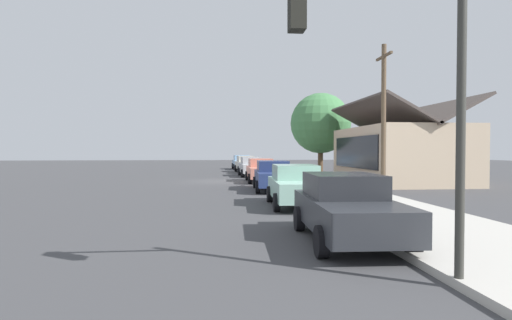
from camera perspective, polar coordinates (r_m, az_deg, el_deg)
ground_plane at (r=28.37m, az=-5.14°, el=-2.99°), size 120.00×120.00×0.00m
sidewalk_curb at (r=28.95m, az=6.03°, el=-2.75°), size 60.00×4.20×0.16m
car_skyblue at (r=45.80m, az=-2.04°, el=-0.29°), size 4.72×2.16×1.59m
car_ivory at (r=39.78m, az=-1.45°, el=-0.55°), size 4.71×2.11×1.59m
car_silver at (r=33.60m, az=-0.64°, el=-0.91°), size 4.53×2.10×1.59m
car_coral at (r=27.66m, az=0.69°, el=-1.41°), size 4.77×2.00×1.59m
car_navy at (r=21.84m, az=2.42°, el=-2.16°), size 4.75×2.21×1.59m
car_seafoam at (r=15.84m, az=5.68°, el=-3.52°), size 4.51×2.20×1.59m
car_charcoal at (r=9.97m, az=12.64°, el=-6.46°), size 4.51×2.23×1.59m
storefront_building at (r=28.89m, az=19.40°, el=0.96°), size 10.53×6.32×5.43m
shade_tree at (r=35.37m, az=9.08°, el=5.11°), size 5.18×5.18×7.07m
traffic_light_main at (r=6.72m, az=19.08°, el=12.63°), size 0.37×2.79×5.20m
utility_pole_wooden at (r=21.54m, az=17.51°, el=6.01°), size 1.80×0.24×7.50m
fire_hydrant_red at (r=28.58m, az=3.32°, el=-1.96°), size 0.22×0.22×0.71m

